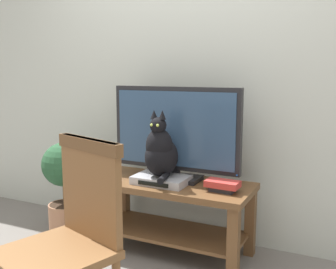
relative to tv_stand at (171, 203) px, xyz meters
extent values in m
cube|color=#B7BCB2|center=(0.02, 0.43, 1.03)|extent=(7.00, 0.12, 2.80)
cube|color=brown|center=(0.00, 0.00, 0.14)|extent=(1.16, 0.52, 0.04)
cube|color=brown|center=(-0.53, -0.21, -0.13)|extent=(0.07, 0.07, 0.49)
cube|color=brown|center=(0.53, -0.21, -0.13)|extent=(0.07, 0.07, 0.49)
cube|color=brown|center=(-0.53, 0.21, -0.13)|extent=(0.07, 0.07, 0.49)
cube|color=brown|center=(0.53, 0.21, -0.13)|extent=(0.07, 0.07, 0.49)
cube|color=brown|center=(0.00, 0.00, -0.21)|extent=(1.06, 0.44, 0.02)
cube|color=black|center=(0.00, 0.08, 0.17)|extent=(0.37, 0.20, 0.03)
cube|color=black|center=(0.00, 0.08, 0.21)|extent=(0.06, 0.04, 0.05)
cube|color=black|center=(0.00, 0.08, 0.54)|extent=(0.97, 0.05, 0.60)
cube|color=navy|center=(0.00, 0.05, 0.54)|extent=(0.90, 0.01, 0.53)
sphere|color=#2672F2|center=(0.47, 0.04, 0.25)|extent=(0.01, 0.01, 0.01)
cube|color=#ADADB2|center=(-0.05, -0.06, 0.19)|extent=(0.38, 0.25, 0.05)
cube|color=black|center=(-0.05, -0.19, 0.19)|extent=(0.23, 0.01, 0.03)
ellipsoid|color=black|center=(-0.05, -0.06, 0.35)|extent=(0.22, 0.28, 0.27)
ellipsoid|color=black|center=(-0.05, -0.09, 0.43)|extent=(0.19, 0.18, 0.24)
sphere|color=black|center=(-0.05, -0.11, 0.58)|extent=(0.11, 0.11, 0.11)
cone|color=black|center=(-0.08, -0.11, 0.65)|extent=(0.05, 0.05, 0.06)
cone|color=black|center=(-0.02, -0.11, 0.65)|extent=(0.05, 0.05, 0.06)
sphere|color=#B2C64C|center=(-0.07, -0.16, 0.59)|extent=(0.02, 0.02, 0.02)
sphere|color=#B2C64C|center=(-0.02, -0.16, 0.59)|extent=(0.02, 0.02, 0.02)
cylinder|color=black|center=(0.02, -0.15, 0.24)|extent=(0.10, 0.23, 0.04)
cube|color=brown|center=(-0.01, -1.20, 0.13)|extent=(0.57, 0.57, 0.04)
cube|color=brown|center=(0.05, -1.00, 0.39)|extent=(0.42, 0.17, 0.49)
cube|color=brown|center=(0.05, -1.00, 0.60)|extent=(0.44, 0.18, 0.06)
cube|color=#2D2D33|center=(0.40, -0.04, 0.17)|extent=(0.17, 0.14, 0.03)
cube|color=#B2332D|center=(0.40, -0.06, 0.21)|extent=(0.22, 0.13, 0.04)
cylinder|color=#9E6B4C|center=(-0.90, -0.09, -0.24)|extent=(0.27, 0.27, 0.26)
cylinder|color=#332319|center=(-0.90, -0.09, -0.12)|extent=(0.25, 0.25, 0.02)
cylinder|color=#4C3823|center=(-0.90, -0.09, -0.02)|extent=(0.04, 0.04, 0.19)
sphere|color=#234C2D|center=(-0.90, -0.09, 0.21)|extent=(0.35, 0.35, 0.35)
camera|label=1|loc=(1.18, -2.48, 0.95)|focal=42.41mm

